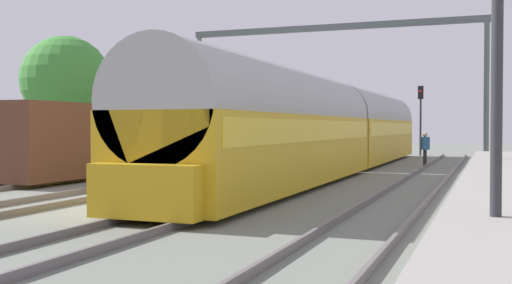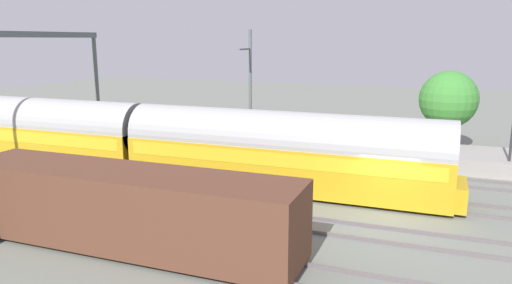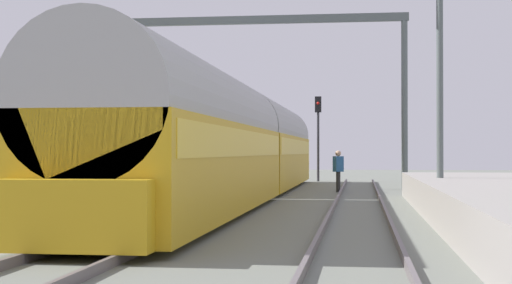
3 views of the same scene
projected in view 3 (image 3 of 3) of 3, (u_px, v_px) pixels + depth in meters
ground at (23, 239)px, 15.17m from camera, size 120.00×120.00×0.00m
track_east at (130, 237)px, 14.89m from camera, size 1.51×60.00×0.16m
track_far_east at (357, 240)px, 14.34m from camera, size 1.52×60.00×0.16m
passenger_train at (239, 143)px, 28.21m from camera, size 2.93×32.85×3.82m
person_crossing at (338, 167)px, 32.80m from camera, size 0.46×0.44×1.73m
railway_signal_far at (318, 127)px, 44.85m from camera, size 0.36×0.30×4.81m
catenary_gantry at (219, 59)px, 36.27m from camera, size 17.10×0.28×7.86m
catenary_pole_east_mid at (438, 69)px, 23.55m from camera, size 1.90×0.20×8.00m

